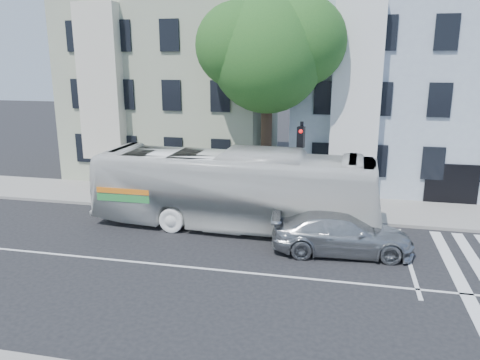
% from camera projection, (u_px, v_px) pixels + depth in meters
% --- Properties ---
extents(ground, '(120.00, 120.00, 0.00)m').
position_uv_depth(ground, '(227.00, 271.00, 16.76)').
color(ground, black).
rests_on(ground, ground).
extents(sidewalk_far, '(80.00, 4.00, 0.15)m').
position_uv_depth(sidewalk_far, '(264.00, 204.00, 24.30)').
color(sidewalk_far, gray).
rests_on(sidewalk_far, ground).
extents(building_left, '(12.00, 10.00, 11.00)m').
position_uv_depth(building_left, '(178.00, 88.00, 31.01)').
color(building_left, '#9EA489').
rests_on(building_left, ground).
extents(building_right, '(12.00, 10.00, 11.00)m').
position_uv_depth(building_right, '(399.00, 91.00, 28.10)').
color(building_right, '#9EA9BC').
rests_on(building_right, ground).
extents(street_tree, '(7.30, 5.90, 11.10)m').
position_uv_depth(street_tree, '(269.00, 49.00, 23.03)').
color(street_tree, '#2D2116').
rests_on(street_tree, ground).
extents(bus, '(3.40, 12.82, 3.54)m').
position_uv_depth(bus, '(234.00, 189.00, 20.71)').
color(bus, silver).
rests_on(bus, ground).
extents(sedan, '(2.70, 5.62, 1.58)m').
position_uv_depth(sedan, '(342.00, 233.00, 18.19)').
color(sedan, '#A4A7AB').
rests_on(sedan, ground).
extents(hedge, '(8.13, 4.16, 0.70)m').
position_uv_depth(hedge, '(226.00, 203.00, 22.92)').
color(hedge, '#2A611F').
rests_on(hedge, sidewalk_far).
extents(traffic_signal, '(0.47, 0.55, 4.65)m').
position_uv_depth(traffic_signal, '(301.00, 158.00, 21.21)').
color(traffic_signal, black).
rests_on(traffic_signal, ground).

